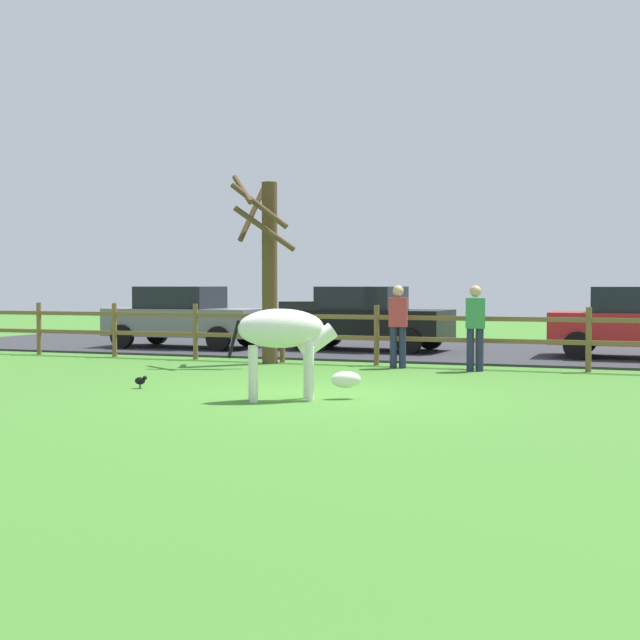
# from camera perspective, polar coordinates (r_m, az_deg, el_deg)

# --- Properties ---
(ground_plane) EXTENTS (60.00, 60.00, 0.00)m
(ground_plane) POSITION_cam_1_polar(r_m,az_deg,el_deg) (13.03, 0.15, -4.96)
(ground_plane) COLOR #3D7528
(parking_asphalt) EXTENTS (28.00, 7.40, 0.05)m
(parking_asphalt) POSITION_cam_1_polar(r_m,az_deg,el_deg) (21.97, 8.33, -1.96)
(parking_asphalt) COLOR #2D2D33
(parking_asphalt) RESTS_ON ground_plane
(paddock_fence) EXTENTS (20.91, 0.11, 1.23)m
(paddock_fence) POSITION_cam_1_polar(r_m,az_deg,el_deg) (17.90, 3.71, -0.72)
(paddock_fence) COLOR brown
(paddock_fence) RESTS_ON ground_plane
(bare_tree) EXTENTS (1.65, 1.45, 3.98)m
(bare_tree) POSITION_cam_1_polar(r_m,az_deg,el_deg) (18.24, -3.46, 3.71)
(bare_tree) COLOR #513A23
(bare_tree) RESTS_ON ground_plane
(zebra) EXTENTS (1.74, 1.19, 1.41)m
(zebra) POSITION_cam_1_polar(r_m,az_deg,el_deg) (12.43, -2.18, -1.02)
(zebra) COLOR white
(zebra) RESTS_ON ground_plane
(crow_on_grass) EXTENTS (0.21, 0.10, 0.20)m
(crow_on_grass) POSITION_cam_1_polar(r_m,az_deg,el_deg) (14.21, -11.63, -3.89)
(crow_on_grass) COLOR black
(crow_on_grass) RESTS_ON ground_plane
(parked_car_black) EXTENTS (4.12, 2.12, 1.56)m
(parked_car_black) POSITION_cam_1_polar(r_m,az_deg,el_deg) (21.44, 3.02, 0.15)
(parked_car_black) COLOR black
(parked_car_black) RESTS_ON parking_asphalt
(parked_car_grey) EXTENTS (4.01, 1.90, 1.56)m
(parked_car_grey) POSITION_cam_1_polar(r_m,az_deg,el_deg) (22.60, -8.84, 0.23)
(parked_car_grey) COLOR slate
(parked_car_grey) RESTS_ON parking_asphalt
(visitor_left_of_tree) EXTENTS (0.39, 0.28, 1.64)m
(visitor_left_of_tree) POSITION_cam_1_polar(r_m,az_deg,el_deg) (17.30, 5.12, -0.16)
(visitor_left_of_tree) COLOR #232847
(visitor_left_of_tree) RESTS_ON ground_plane
(visitor_right_of_tree) EXTENTS (0.40, 0.29, 1.64)m
(visitor_right_of_tree) POSITION_cam_1_polar(r_m,az_deg,el_deg) (16.86, 10.10, -0.25)
(visitor_right_of_tree) COLOR #232847
(visitor_right_of_tree) RESTS_ON ground_plane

